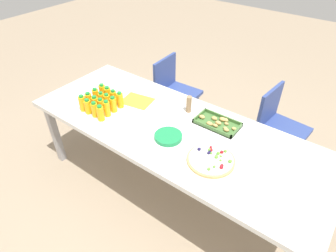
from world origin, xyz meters
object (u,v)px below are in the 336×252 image
(juice_bottle_1, at_px, (88,107))
(juice_bottle_12, at_px, (103,92))
(juice_bottle_11, at_px, (113,104))
(paper_folder, at_px, (137,101))
(juice_bottle_14, at_px, (114,98))
(snack_tray, at_px, (217,123))
(chair_far_right, at_px, (278,124))
(juice_bottle_2, at_px, (95,110))
(juice_bottle_7, at_px, (107,109))
(fruit_pizza, at_px, (211,159))
(juice_bottle_10, at_px, (107,102))
(juice_bottle_4, at_px, (89,100))
(plate_stack, at_px, (168,137))
(juice_bottle_3, at_px, (100,113))
(juice_bottle_8, at_px, (96,96))
(juice_bottle_15, at_px, (120,100))
(cardboard_tube, at_px, (189,104))
(juice_bottle_0, at_px, (82,103))
(party_table, at_px, (174,132))
(chair_far_left, at_px, (174,89))
(juice_bottle_13, at_px, (108,95))
(juice_bottle_9, at_px, (102,99))
(napkin_stack, at_px, (72,97))
(juice_bottle_6, at_px, (101,106))

(juice_bottle_1, relative_size, juice_bottle_12, 0.91)
(juice_bottle_11, relative_size, paper_folder, 0.55)
(juice_bottle_14, distance_m, snack_tray, 0.92)
(chair_far_right, distance_m, juice_bottle_2, 1.66)
(juice_bottle_2, bearing_deg, juice_bottle_7, 41.34)
(juice_bottle_7, distance_m, fruit_pizza, 0.96)
(juice_bottle_1, height_order, juice_bottle_10, juice_bottle_10)
(juice_bottle_4, bearing_deg, plate_stack, 4.75)
(chair_far_right, distance_m, juice_bottle_3, 1.61)
(juice_bottle_8, height_order, juice_bottle_12, juice_bottle_12)
(fruit_pizza, bearing_deg, juice_bottle_11, 178.45)
(juice_bottle_4, height_order, juice_bottle_8, juice_bottle_8)
(juice_bottle_4, relative_size, paper_folder, 0.53)
(juice_bottle_15, distance_m, cardboard_tube, 0.59)
(juice_bottle_0, xyz_separation_m, paper_folder, (0.27, 0.38, -0.07))
(party_table, height_order, chair_far_left, chair_far_left)
(chair_far_right, relative_size, plate_stack, 3.95)
(chair_far_right, distance_m, juice_bottle_1, 1.72)
(juice_bottle_10, xyz_separation_m, snack_tray, (0.87, 0.36, -0.05))
(chair_far_right, height_order, cardboard_tube, cardboard_tube)
(juice_bottle_13, bearing_deg, juice_bottle_10, -46.49)
(juice_bottle_3, relative_size, juice_bottle_9, 1.05)
(juice_bottle_0, bearing_deg, napkin_stack, 164.64)
(party_table, height_order, juice_bottle_12, juice_bottle_12)
(chair_far_left, bearing_deg, juice_bottle_15, 0.23)
(snack_tray, height_order, plate_stack, snack_tray)
(juice_bottle_10, distance_m, snack_tray, 0.94)
(juice_bottle_0, xyz_separation_m, juice_bottle_7, (0.22, 0.07, 0.00))
(juice_bottle_3, relative_size, juice_bottle_8, 1.00)
(juice_bottle_7, xyz_separation_m, juice_bottle_10, (-0.07, 0.07, 0.00))
(cardboard_tube, bearing_deg, snack_tray, -2.94)
(juice_bottle_4, distance_m, snack_tray, 1.11)
(juice_bottle_0, xyz_separation_m, juice_bottle_2, (0.15, 0.00, -0.00))
(juice_bottle_2, xyz_separation_m, juice_bottle_12, (-0.15, 0.22, 0.01))
(juice_bottle_1, distance_m, juice_bottle_9, 0.15)
(party_table, xyz_separation_m, cardboard_tube, (-0.03, 0.25, 0.13))
(juice_bottle_3, height_order, juice_bottle_11, juice_bottle_11)
(juice_bottle_10, distance_m, cardboard_tube, 0.69)
(juice_bottle_4, bearing_deg, juice_bottle_0, -89.27)
(juice_bottle_0, height_order, paper_folder, juice_bottle_0)
(plate_stack, xyz_separation_m, paper_folder, (-0.53, 0.24, -0.01))
(juice_bottle_12, relative_size, snack_tray, 0.43)
(juice_bottle_9, height_order, napkin_stack, juice_bottle_9)
(juice_bottle_8, xyz_separation_m, juice_bottle_12, (0.00, 0.08, 0.00))
(juice_bottle_4, distance_m, plate_stack, 0.81)
(juice_bottle_6, bearing_deg, cardboard_tube, 37.03)
(juice_bottle_4, bearing_deg, paper_folder, 48.52)
(juice_bottle_4, relative_size, juice_bottle_6, 1.04)
(juice_bottle_11, distance_m, napkin_stack, 0.47)
(juice_bottle_9, distance_m, juice_bottle_14, 0.10)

